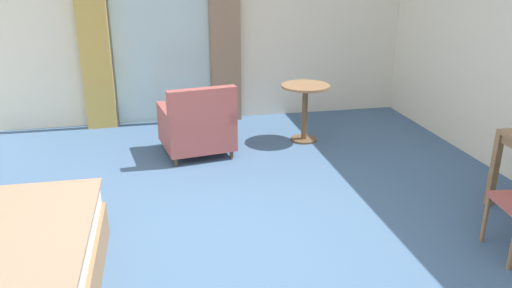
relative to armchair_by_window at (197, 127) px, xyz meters
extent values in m
cube|color=#426084|center=(0.01, -2.16, -0.39)|extent=(6.94, 7.78, 0.10)
cube|color=silver|center=(0.01, 1.47, 1.00)|extent=(6.54, 0.12, 2.68)
cube|color=silver|center=(-0.32, 1.39, 0.84)|extent=(1.30, 0.02, 2.36)
cube|color=tan|center=(-1.20, 1.29, 0.87)|extent=(0.39, 0.10, 2.42)
cube|color=#897056|center=(0.55, 1.29, 0.87)|extent=(0.41, 0.10, 2.42)
cube|color=olive|center=(2.57, -1.89, 0.02)|extent=(0.06, 0.06, 0.72)
cylinder|color=olive|center=(2.10, -2.46, -0.14)|extent=(0.04, 0.04, 0.41)
cube|color=#9E4C47|center=(-0.01, 0.05, -0.08)|extent=(0.89, 0.89, 0.31)
cube|color=#9E4C47|center=(0.04, -0.27, 0.30)|extent=(0.79, 0.24, 0.45)
cube|color=#9E4C47|center=(0.33, 0.11, 0.15)|extent=(0.22, 0.79, 0.16)
cube|color=#9E4C47|center=(-0.34, 0.00, 0.15)|extent=(0.22, 0.79, 0.16)
cylinder|color=#4C3D2D|center=(0.26, 0.43, -0.29)|extent=(0.04, 0.04, 0.10)
cylinder|color=#4C3D2D|center=(-0.39, 0.33, -0.29)|extent=(0.04, 0.04, 0.10)
cylinder|color=#4C3D2D|center=(0.37, -0.22, -0.29)|extent=(0.04, 0.04, 0.10)
cylinder|color=#4C3D2D|center=(-0.28, -0.33, -0.29)|extent=(0.04, 0.04, 0.10)
cylinder|color=olive|center=(1.38, 0.21, 0.37)|extent=(0.61, 0.61, 0.03)
cylinder|color=brown|center=(1.38, 0.21, 0.01)|extent=(0.07, 0.07, 0.70)
cylinder|color=brown|center=(1.38, 0.21, -0.33)|extent=(0.33, 0.33, 0.02)
camera|label=1|loc=(-0.46, -5.60, 1.85)|focal=35.02mm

